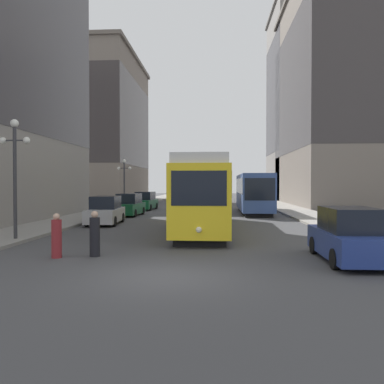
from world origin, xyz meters
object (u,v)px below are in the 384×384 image
(parked_car_left_mid, at_px, (106,211))
(pedestrian_crossing_near, at_px, (95,235))
(parked_car_left_near, at_px, (129,205))
(transit_bus, at_px, (253,191))
(lamp_post_left_far, at_px, (124,176))
(pedestrian_crossing_far, at_px, (57,237))
(parked_car_left_far, at_px, (145,201))
(streetcar, at_px, (206,193))
(parked_car_right_far, at_px, (349,236))
(lamp_post_left_near, at_px, (15,160))

(parked_car_left_mid, distance_m, pedestrian_crossing_near, 11.41)
(parked_car_left_near, bearing_deg, transit_bus, 20.95)
(parked_car_left_mid, height_order, lamp_post_left_far, lamp_post_left_far)
(transit_bus, distance_m, pedestrian_crossing_far, 23.73)
(parked_car_left_mid, bearing_deg, parked_car_left_far, 86.76)
(pedestrian_crossing_near, bearing_deg, pedestrian_crossing_far, -106.79)
(parked_car_left_near, distance_m, lamp_post_left_far, 7.18)
(parked_car_left_far, bearing_deg, pedestrian_crossing_near, -80.50)
(streetcar, xyz_separation_m, parked_car_left_far, (-6.55, 16.73, -1.26))
(parked_car_right_far, bearing_deg, pedestrian_crossing_far, 0.43)
(transit_bus, distance_m, lamp_post_left_far, 12.83)
(streetcar, height_order, lamp_post_left_near, lamp_post_left_near)
(parked_car_left_mid, height_order, pedestrian_crossing_near, parked_car_left_mid)
(pedestrian_crossing_near, bearing_deg, parked_car_left_near, 156.45)
(parked_car_left_near, relative_size, lamp_post_left_near, 0.88)
(streetcar, bearing_deg, transit_bus, 73.84)
(lamp_post_left_near, bearing_deg, pedestrian_crossing_far, -46.75)
(transit_bus, xyz_separation_m, lamp_post_left_far, (-12.43, 2.81, 1.47))
(parked_car_left_far, height_order, pedestrian_crossing_near, parked_car_left_far)
(parked_car_left_mid, distance_m, pedestrian_crossing_far, 11.52)
(parked_car_right_far, height_order, lamp_post_left_far, lamp_post_left_far)
(pedestrian_crossing_near, bearing_deg, parked_car_left_mid, 161.73)
(lamp_post_left_near, distance_m, lamp_post_left_far, 21.11)
(parked_car_right_far, xyz_separation_m, pedestrian_crossing_far, (-10.10, 0.05, -0.11))
(parked_car_left_near, bearing_deg, pedestrian_crossing_near, -79.25)
(transit_bus, xyz_separation_m, parked_car_right_far, (1.07, -21.96, -1.10))
(pedestrian_crossing_far, bearing_deg, lamp_post_left_far, 36.89)
(transit_bus, height_order, lamp_post_left_far, lamp_post_left_far)
(parked_car_right_far, height_order, pedestrian_crossing_near, parked_car_right_far)
(parked_car_right_far, bearing_deg, parked_car_left_far, -65.06)
(parked_car_right_far, bearing_deg, lamp_post_left_far, -60.71)
(parked_car_left_mid, bearing_deg, transit_bus, 41.68)
(parked_car_left_mid, xyz_separation_m, pedestrian_crossing_far, (1.51, -11.42, -0.11))
(parked_car_left_near, xyz_separation_m, lamp_post_left_near, (-1.90, -14.68, 2.84))
(parked_car_left_far, relative_size, lamp_post_left_near, 0.87)
(transit_bus, height_order, lamp_post_left_near, lamp_post_left_near)
(parked_car_left_near, relative_size, pedestrian_crossing_near, 2.86)
(parked_car_left_mid, distance_m, parked_car_left_far, 14.30)
(streetcar, relative_size, transit_bus, 1.27)
(parked_car_left_far, distance_m, lamp_post_left_near, 22.36)
(parked_car_left_mid, relative_size, parked_car_right_far, 1.02)
(parked_car_right_far, height_order, lamp_post_left_near, lamp_post_left_near)
(lamp_post_left_near, relative_size, lamp_post_left_far, 1.09)
(transit_bus, xyz_separation_m, pedestrian_crossing_near, (-7.77, -21.57, -1.18))
(parked_car_left_far, distance_m, pedestrian_crossing_near, 25.52)
(pedestrian_crossing_near, xyz_separation_m, lamp_post_left_far, (-4.66, 24.38, 2.65))
(streetcar, xyz_separation_m, parked_car_right_far, (5.04, -9.03, -1.26))
(streetcar, xyz_separation_m, parked_car_left_mid, (-6.56, 2.43, -1.26))
(parked_car_left_near, relative_size, parked_car_left_mid, 1.07)
(streetcar, xyz_separation_m, pedestrian_crossing_far, (-5.05, -8.98, -1.37))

